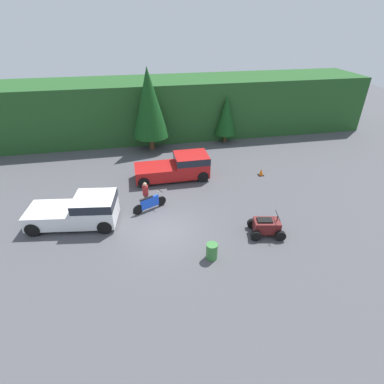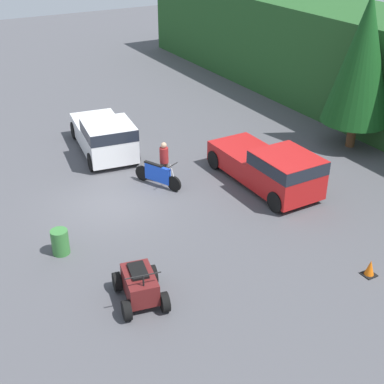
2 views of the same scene
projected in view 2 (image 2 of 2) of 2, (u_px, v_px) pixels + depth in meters
The scene contains 9 objects.
ground_plane at pixel (112, 205), 20.70m from camera, with size 80.00×80.00×0.00m, color #4C4C51.
tree_left at pixel (363, 59), 23.69m from camera, with size 3.13×3.13×7.11m.
pickup_truck_red at pixel (271, 167), 21.47m from camera, with size 5.42×2.24×1.81m.
pickup_truck_second at pixel (105, 135), 24.41m from camera, with size 5.28×2.82×1.81m.
dirt_bike at pixel (158, 175), 21.89m from camera, with size 2.13×1.16×1.16m.
quad_atv at pixel (140, 286), 15.54m from camera, with size 2.15×1.67×1.28m.
rider_person at pixel (164, 161), 21.99m from camera, with size 0.44×0.44×1.77m.
traffic_cone at pixel (370, 268), 16.69m from camera, with size 0.42×0.42×0.55m.
steel_barrel at pixel (60, 242), 17.65m from camera, with size 0.58×0.58×0.88m.
Camera 2 is at (17.13, -6.16, 10.33)m, focal length 50.00 mm.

